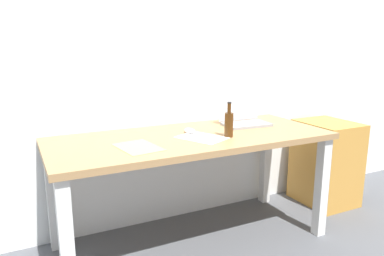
# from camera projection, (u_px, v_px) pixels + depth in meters

# --- Properties ---
(ground_plane) EXTENTS (8.00, 8.00, 0.00)m
(ground_plane) POSITION_uv_depth(u_px,v_px,m) (192.00, 240.00, 2.56)
(ground_plane) COLOR #515459
(back_wall) EXTENTS (5.20, 0.08, 2.60)m
(back_wall) POSITION_uv_depth(u_px,v_px,m) (165.00, 49.00, 2.66)
(back_wall) COLOR white
(back_wall) RESTS_ON ground
(desk) EXTENTS (1.83, 0.76, 0.76)m
(desk) POSITION_uv_depth(u_px,v_px,m) (192.00, 150.00, 2.42)
(desk) COLOR #A37A4C
(desk) RESTS_ON ground
(laptop_right) EXTENTS (0.34, 0.24, 0.23)m
(laptop_right) POSITION_uv_depth(u_px,v_px,m) (244.00, 118.00, 2.71)
(laptop_right) COLOR gray
(laptop_right) RESTS_ON desk
(beer_bottle) EXTENTS (0.06, 0.06, 0.23)m
(beer_bottle) POSITION_uv_depth(u_px,v_px,m) (229.00, 124.00, 2.34)
(beer_bottle) COLOR #47280F
(beer_bottle) RESTS_ON desk
(computer_mouse) EXTENTS (0.07, 0.11, 0.03)m
(computer_mouse) POSITION_uv_depth(u_px,v_px,m) (190.00, 131.00, 2.45)
(computer_mouse) COLOR silver
(computer_mouse) RESTS_ON desk
(paper_sheet_center) EXTENTS (0.32, 0.36, 0.00)m
(paper_sheet_center) POSITION_uv_depth(u_px,v_px,m) (202.00, 138.00, 2.33)
(paper_sheet_center) COLOR white
(paper_sheet_center) RESTS_ON desk
(paper_sheet_front_left) EXTENTS (0.25, 0.32, 0.00)m
(paper_sheet_front_left) POSITION_uv_depth(u_px,v_px,m) (138.00, 147.00, 2.12)
(paper_sheet_front_left) COLOR #F4E06B
(paper_sheet_front_left) RESTS_ON desk
(filing_cabinet) EXTENTS (0.40, 0.48, 0.70)m
(filing_cabinet) POSITION_uv_depth(u_px,v_px,m) (326.00, 163.00, 3.13)
(filing_cabinet) COLOR #C68938
(filing_cabinet) RESTS_ON ground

